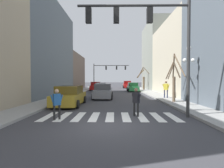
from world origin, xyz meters
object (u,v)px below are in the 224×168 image
Objects in this scene: car_at_intersection at (101,88)px; car_parked_right_near at (96,86)px; pedestrian_on_left_sidewalk at (166,88)px; car_driving_toward_lane at (127,85)px; traffic_signal_far at (108,70)px; street_tree_left_far at (174,79)px; pedestrian_waiting_at_curb at (136,100)px; car_parked_left_near at (133,87)px; pedestrian_near_right_corner at (57,102)px; car_parked_right_mid at (70,96)px; pedestrian_crossing_street at (174,90)px; traffic_signal_near at (148,30)px; street_lamp_right_corner at (189,63)px; street_tree_left_near at (143,79)px; car_driving_away_lane at (103,92)px.

car_parked_right_near is at bearing -165.42° from car_at_intersection.
car_driving_toward_lane is at bearing -48.21° from pedestrian_on_left_sidewalk.
car_at_intersection is (-0.63, -10.61, -3.53)m from traffic_signal_far.
pedestrian_on_left_sidewalk is 3.38m from street_tree_left_far.
traffic_signal_far is 29.71m from pedestrian_waiting_at_curb.
car_parked_left_near is at bearing 114.35° from car_at_intersection.
pedestrian_near_right_corner is at bearing 164.02° from car_parked_left_near.
car_parked_right_mid is (-2.13, -25.19, -3.52)m from traffic_signal_far.
car_at_intersection is at bearing -5.85° from car_parked_right_mid.
pedestrian_waiting_at_curb reaches higher than car_parked_right_mid.
street_tree_left_far is at bearing 6.25° from pedestrian_crossing_street.
traffic_signal_near is 19.88m from car_at_intersection.
car_at_intersection is 2.32× the size of pedestrian_crossing_street.
traffic_signal_near reaches higher than pedestrian_on_left_sidewalk.
pedestrian_waiting_at_curb is (-4.57, -3.68, -2.43)m from street_lamp_right_corner.
pedestrian_crossing_street is (3.55, 6.13, -3.75)m from traffic_signal_near.
pedestrian_crossing_street is (-0.11, -2.90, -0.03)m from pedestrian_on_left_sidewalk.
car_parked_right_near is at bearing -114.09° from traffic_signal_far.
street_tree_left_near is at bearing 124.41° from car_at_intersection.
car_at_intersection is 6.01m from car_parked_right_near.
traffic_signal_near is 8.01m from pedestrian_crossing_street.
car_at_intersection is (-5.51, -2.49, 0.00)m from car_parked_left_near.
traffic_signal_far is at bearing -24.09° from car_parked_right_near.
car_parked_left_near is 6.05m from car_at_intersection.
street_tree_left_far is at bearing 59.15° from traffic_signal_near.
car_parked_right_near is 25.10m from pedestrian_waiting_at_curb.
traffic_signal_far is 1.73× the size of street_lamp_right_corner.
pedestrian_on_left_sidewalk is (-0.25, 5.14, -2.18)m from street_lamp_right_corner.
traffic_signal_far is at bearing 143.72° from street_tree_left_near.
pedestrian_waiting_at_curb is at bearing -141.11° from street_lamp_right_corner.
pedestrian_waiting_at_curb is (-0.65, 0.20, -3.96)m from traffic_signal_near.
pedestrian_on_left_sidewalk is at bearing 38.04° from car_at_intersection.
car_parked_right_near is 25.52m from pedestrian_near_right_corner.
pedestrian_near_right_corner is at bearing -172.81° from car_parked_right_mid.
street_lamp_right_corner is at bearing 50.61° from car_driving_away_lane.
pedestrian_on_left_sidewalk is (4.31, 8.82, 0.25)m from pedestrian_waiting_at_curb.
car_parked_right_mid is at bearing 166.88° from car_driving_toward_lane.
car_driving_toward_lane is 2.55× the size of pedestrian_near_right_corner.
car_driving_away_lane is at bearing -24.44° from car_parked_right_mid.
traffic_signal_far is at bearing -179.16° from car_driving_away_lane.
car_driving_away_lane is 1.00× the size of car_parked_right_near.
car_parked_right_near reaches higher than car_at_intersection.
street_tree_left_far is (-0.23, -18.55, -0.07)m from street_tree_left_near.
street_tree_left_near is at bearing -92.86° from car_parked_right_near.
pedestrian_crossing_street is at bearing 104.12° from pedestrian_waiting_at_curb.
pedestrian_waiting_at_curb is at bearing -126.32° from street_tree_left_far.
car_parked_right_mid is at bearing 176.88° from street_lamp_right_corner.
car_parked_left_near is at bearing -149.45° from pedestrian_crossing_street.
car_parked_right_mid reaches higher than car_at_intersection.
traffic_signal_near is at bearing -128.11° from car_parked_right_mid.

